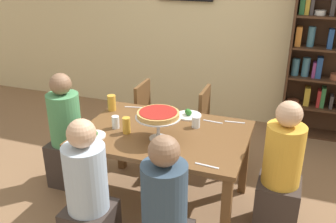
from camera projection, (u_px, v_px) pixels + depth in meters
ground_plane at (164, 203)px, 3.46m from camera, size 12.00×12.00×0.00m
rear_partition at (223, 15)px, 4.81m from camera, size 8.00×0.12×2.80m
dining_table at (164, 142)px, 3.21m from camera, size 1.41×0.99×0.74m
diner_near_left at (88, 203)px, 2.68m from camera, size 0.34×0.34×1.15m
diner_head_east at (280, 178)px, 2.97m from camera, size 0.34×0.34×1.15m
diner_head_west at (67, 139)px, 3.60m from camera, size 0.34×0.34×1.15m
chair_far_left at (152, 118)px, 4.06m from camera, size 0.40×0.40×0.87m
chair_far_right at (214, 125)px, 3.89m from camera, size 0.40×0.40×0.87m
deep_dish_pizza_stand at (159, 116)px, 2.98m from camera, size 0.37×0.37×0.24m
salad_plate_near_diner at (93, 135)px, 3.08m from camera, size 0.21×0.21×0.07m
salad_plate_far_diner at (189, 114)px, 3.47m from camera, size 0.24×0.24×0.07m
beer_glass_amber_tall at (126, 125)px, 3.13m from camera, size 0.07×0.07×0.14m
beer_glass_amber_short at (112, 103)px, 3.58m from camera, size 0.08×0.08×0.15m
water_glass_clear_near at (116, 122)px, 3.23m from camera, size 0.06×0.06×0.11m
water_glass_clear_far at (196, 122)px, 3.24m from camera, size 0.07×0.07×0.10m
cutlery_fork_near at (235, 122)px, 3.35m from camera, size 0.18×0.04×0.00m
cutlery_knife_near at (154, 110)px, 3.60m from camera, size 0.18×0.07×0.00m
cutlery_fork_far at (207, 166)px, 2.67m from camera, size 0.18×0.03×0.00m
cutlery_knife_far at (134, 107)px, 3.67m from camera, size 0.18×0.05×0.00m
cutlery_spare_fork at (213, 122)px, 3.36m from camera, size 0.18×0.03×0.00m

